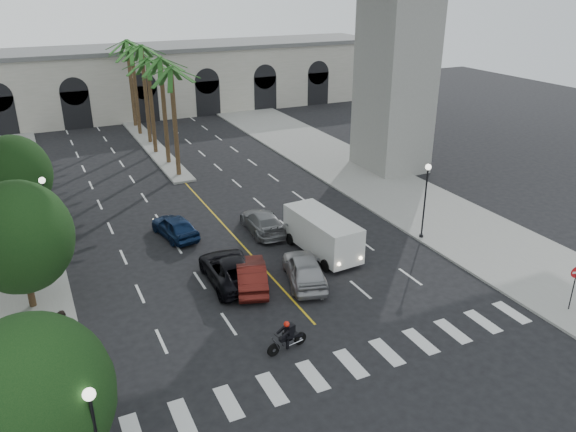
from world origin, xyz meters
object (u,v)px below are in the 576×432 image
object	(u,v)px
traffic_signal_far	(79,347)
motorcycle_rider	(288,337)
lamp_post_right	(425,195)
pedestrian_b	(64,328)
traffic_signal_near	(93,409)
do_not_enter_sign	(575,279)
car_a	(304,269)
car_d	(263,222)
cargo_van	(323,233)
car_c	(230,269)
car_e	(175,226)
lamp_post_left_far	(47,210)
car_b	(251,274)

from	to	relation	value
traffic_signal_far	motorcycle_rider	world-z (taller)	traffic_signal_far
lamp_post_right	pedestrian_b	world-z (taller)	lamp_post_right
traffic_signal_near	do_not_enter_sign	xyz separation A→B (m)	(24.10, -0.23, -0.54)
car_a	car_d	size ratio (longest dim) A/B	0.97
motorcycle_rider	cargo_van	xyz separation A→B (m)	(6.36, 8.21, 0.72)
traffic_signal_near	car_c	distance (m)	13.98
traffic_signal_far	do_not_enter_sign	bearing A→B (deg)	-9.94
traffic_signal_near	do_not_enter_sign	size ratio (longest dim) A/B	1.35
car_d	car_e	xyz separation A→B (m)	(-5.77, 1.80, 0.03)
lamp_post_left_far	cargo_van	xyz separation A→B (m)	(15.61, -7.06, -1.77)
car_d	car_b	bearing A→B (deg)	65.55
lamp_post_left_far	car_e	xyz separation A→B (m)	(7.73, -0.44, -2.44)
car_d	do_not_enter_sign	size ratio (longest dim) A/B	1.92
traffic_signal_far	motorcycle_rider	bearing A→B (deg)	-4.76
cargo_van	do_not_enter_sign	distance (m)	14.50
traffic_signal_near	car_d	size ratio (longest dim) A/B	0.70
cargo_van	pedestrian_b	size ratio (longest dim) A/B	3.40
motorcycle_rider	cargo_van	bearing A→B (deg)	42.18
motorcycle_rider	lamp_post_left_far	bearing A→B (deg)	111.18
lamp_post_right	car_a	xyz separation A→B (m)	(-9.90, -1.83, -2.36)
motorcycle_rider	car_a	distance (m)	6.55
lamp_post_left_far	car_e	distance (m)	8.12
motorcycle_rider	car_e	world-z (taller)	motorcycle_rider
car_a	lamp_post_left_far	bearing A→B (deg)	-21.39
do_not_enter_sign	car_e	bearing A→B (deg)	147.92
car_c	motorcycle_rider	bearing A→B (deg)	93.41
lamp_post_left_far	car_e	size ratio (longest dim) A/B	1.16
lamp_post_right	traffic_signal_far	xyz separation A→B (m)	(-22.70, -6.50, -0.71)
car_a	cargo_van	size ratio (longest dim) A/B	0.81
lamp_post_right	car_e	bearing A→B (deg)	153.37
lamp_post_right	traffic_signal_far	world-z (taller)	lamp_post_right
traffic_signal_near	car_b	size ratio (longest dim) A/B	0.77
traffic_signal_far	car_b	size ratio (longest dim) A/B	0.77
traffic_signal_far	car_c	distance (m)	11.24
car_d	do_not_enter_sign	distance (m)	19.69
car_b	pedestrian_b	distance (m)	10.33
car_e	car_b	bearing A→B (deg)	93.57
car_e	pedestrian_b	distance (m)	12.87
lamp_post_left_far	cargo_van	size ratio (longest dim) A/B	0.86
car_a	traffic_signal_near	bearing A→B (deg)	50.03
motorcycle_rider	car_d	xyz separation A→B (m)	(4.25, 13.02, 0.03)
do_not_enter_sign	traffic_signal_near	bearing A→B (deg)	-164.63
pedestrian_b	car_c	bearing A→B (deg)	57.55
cargo_van	traffic_signal_near	bearing A→B (deg)	-147.66
car_b	car_c	bearing A→B (deg)	-32.81
lamp_post_left_far	car_c	xyz separation A→B (m)	(9.02, -7.88, -2.42)
car_b	cargo_van	size ratio (longest dim) A/B	0.76
lamp_post_left_far	traffic_signal_far	world-z (taller)	lamp_post_left_far
car_a	car_c	bearing A→B (deg)	-10.77
motorcycle_rider	car_a	size ratio (longest dim) A/B	0.44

